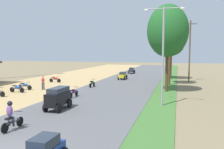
# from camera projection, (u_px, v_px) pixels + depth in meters

# --- Properties ---
(parked_motorbike_third) EXTENTS (1.80, 0.54, 0.94)m
(parked_motorbike_third) POSITION_uv_depth(u_px,v_px,m) (17.00, 88.00, 24.96)
(parked_motorbike_third) COLOR black
(parked_motorbike_third) RESTS_ON dirt_shoulder
(parked_motorbike_fourth) EXTENTS (1.80, 0.54, 0.94)m
(parked_motorbike_fourth) POSITION_uv_depth(u_px,v_px,m) (25.00, 86.00, 26.78)
(parked_motorbike_fourth) COLOR black
(parked_motorbike_fourth) RESTS_ON dirt_shoulder
(parked_motorbike_fifth) EXTENTS (1.80, 0.54, 0.94)m
(parked_motorbike_fifth) POSITION_uv_depth(u_px,v_px,m) (55.00, 79.00, 33.32)
(parked_motorbike_fifth) COLOR black
(parked_motorbike_fifth) RESTS_ON dirt_shoulder
(pedestrian_on_shoulder) EXTENTS (0.42, 0.34, 1.62)m
(pedestrian_on_shoulder) POSITION_uv_depth(u_px,v_px,m) (43.00, 82.00, 26.83)
(pedestrian_on_shoulder) COLOR #33333D
(pedestrian_on_shoulder) RESTS_ON dirt_shoulder
(median_tree_nearest) EXTENTS (4.45, 4.45, 9.47)m
(median_tree_nearest) POSITION_uv_depth(u_px,v_px,m) (168.00, 31.00, 25.14)
(median_tree_nearest) COLOR #4C351E
(median_tree_nearest) RESTS_ON median_strip
(median_tree_second) EXTENTS (3.23, 3.23, 9.73)m
(median_tree_second) POSITION_uv_depth(u_px,v_px,m) (171.00, 25.00, 30.20)
(median_tree_second) COLOR #4C351E
(median_tree_second) RESTS_ON median_strip
(median_tree_third) EXTENTS (4.12, 4.12, 7.58)m
(median_tree_third) POSITION_uv_depth(u_px,v_px,m) (171.00, 44.00, 37.41)
(median_tree_third) COLOR #4C351E
(median_tree_third) RESTS_ON median_strip
(streetlamp_near) EXTENTS (3.16, 0.20, 7.91)m
(streetlamp_near) POSITION_uv_depth(u_px,v_px,m) (163.00, 49.00, 18.57)
(streetlamp_near) COLOR gray
(streetlamp_near) RESTS_ON median_strip
(streetlamp_mid) EXTENTS (3.16, 0.20, 7.71)m
(streetlamp_mid) POSITION_uv_depth(u_px,v_px,m) (173.00, 52.00, 58.66)
(streetlamp_mid) COLOR gray
(streetlamp_mid) RESTS_ON median_strip
(utility_pole_near) EXTENTS (1.80, 0.20, 9.00)m
(utility_pole_near) POSITION_uv_depth(u_px,v_px,m) (190.00, 50.00, 34.43)
(utility_pole_near) COLOR brown
(utility_pole_near) RESTS_ON ground
(car_van_black) EXTENTS (1.19, 2.41, 1.67)m
(car_van_black) POSITION_uv_depth(u_px,v_px,m) (58.00, 97.00, 17.47)
(car_van_black) COLOR black
(car_van_black) RESTS_ON road_strip
(car_sedan_yellow) EXTENTS (1.10, 2.26, 1.19)m
(car_sedan_yellow) POSITION_uv_depth(u_px,v_px,m) (123.00, 75.00, 36.78)
(car_sedan_yellow) COLOR gold
(car_sedan_yellow) RESTS_ON road_strip
(car_sedan_charcoal) EXTENTS (1.10, 2.26, 1.19)m
(car_sedan_charcoal) POSITION_uv_depth(u_px,v_px,m) (132.00, 70.00, 46.79)
(car_sedan_charcoal) COLOR #282D33
(car_sedan_charcoal) RESTS_ON road_strip
(motorbike_ahead_second) EXTENTS (0.54, 1.80, 1.66)m
(motorbike_ahead_second) POSITION_uv_depth(u_px,v_px,m) (12.00, 116.00, 12.89)
(motorbike_ahead_second) COLOR black
(motorbike_ahead_second) RESTS_ON road_strip
(motorbike_ahead_third) EXTENTS (0.54, 1.80, 0.94)m
(motorbike_ahead_third) POSITION_uv_depth(u_px,v_px,m) (74.00, 92.00, 22.37)
(motorbike_ahead_third) COLOR black
(motorbike_ahead_third) RESTS_ON road_strip
(motorbike_ahead_fourth) EXTENTS (0.54, 1.80, 0.94)m
(motorbike_ahead_fourth) POSITION_uv_depth(u_px,v_px,m) (92.00, 83.00, 28.85)
(motorbike_ahead_fourth) COLOR black
(motorbike_ahead_fourth) RESTS_ON road_strip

